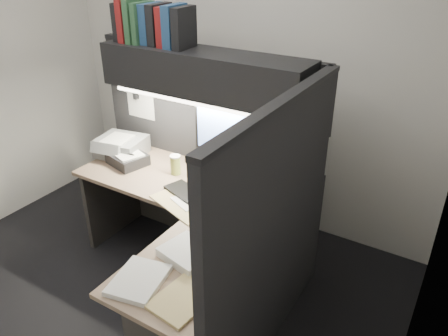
{
  "coord_description": "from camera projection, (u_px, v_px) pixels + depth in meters",
  "views": [
    {
      "loc": [
        1.79,
        -1.68,
        2.3
      ],
      "look_at": [
        0.45,
        0.51,
        0.96
      ],
      "focal_mm": 35.0,
      "sensor_mm": 36.0,
      "label": 1
    }
  ],
  "objects": [
    {
      "name": "floor",
      "position": [
        135.0,
        298.0,
        3.16
      ],
      "size": [
        3.5,
        3.5,
        0.0
      ],
      "primitive_type": "plane",
      "color": "black",
      "rests_on": "ground"
    },
    {
      "name": "wall_back",
      "position": [
        240.0,
        68.0,
        3.67
      ],
      "size": [
        3.5,
        0.04,
        2.7
      ],
      "primitive_type": "cube",
      "color": "silver",
      "rests_on": "floor"
    },
    {
      "name": "wall_right",
      "position": [
        437.0,
        212.0,
        1.73
      ],
      "size": [
        0.04,
        3.0,
        2.7
      ],
      "primitive_type": "cube",
      "color": "silver",
      "rests_on": "floor"
    },
    {
      "name": "partition_back",
      "position": [
        207.0,
        152.0,
        3.48
      ],
      "size": [
        1.9,
        0.06,
        1.6
      ],
      "primitive_type": "cube",
      "color": "black",
      "rests_on": "floor"
    },
    {
      "name": "partition_right",
      "position": [
        274.0,
        239.0,
        2.48
      ],
      "size": [
        0.06,
        1.5,
        1.6
      ],
      "primitive_type": "cube",
      "color": "black",
      "rests_on": "floor"
    },
    {
      "name": "desk",
      "position": [
        179.0,
        272.0,
        2.76
      ],
      "size": [
        1.7,
        1.53,
        0.73
      ],
      "color": "#997A61",
      "rests_on": "floor"
    },
    {
      "name": "overhead_shelf",
      "position": [
        202.0,
        73.0,
        2.98
      ],
      "size": [
        1.55,
        0.34,
        0.3
      ],
      "primitive_type": "cube",
      "color": "black",
      "rests_on": "partition_back"
    },
    {
      "name": "task_light_tube",
      "position": [
        191.0,
        102.0,
        2.95
      ],
      "size": [
        1.32,
        0.04,
        0.04
      ],
      "primitive_type": "cylinder",
      "rotation": [
        0.0,
        1.57,
        0.0
      ],
      "color": "white",
      "rests_on": "overhead_shelf"
    },
    {
      "name": "monitor",
      "position": [
        230.0,
        153.0,
        3.11
      ],
      "size": [
        0.54,
        0.27,
        0.58
      ],
      "rotation": [
        0.0,
        0.0,
        0.09
      ],
      "color": "black",
      "rests_on": "desk"
    },
    {
      "name": "keyboard",
      "position": [
        192.0,
        197.0,
        2.99
      ],
      "size": [
        0.5,
        0.3,
        0.02
      ],
      "primitive_type": "cube",
      "rotation": [
        0.0,
        0.0,
        -0.33
      ],
      "color": "black",
      "rests_on": "desk"
    },
    {
      "name": "mousepad",
      "position": [
        250.0,
        201.0,
        2.96
      ],
      "size": [
        0.22,
        0.21,
        0.0
      ],
      "primitive_type": "cube",
      "rotation": [
        0.0,
        0.0,
        -0.13
      ],
      "color": "#1A3F92",
      "rests_on": "desk"
    },
    {
      "name": "mouse",
      "position": [
        250.0,
        199.0,
        2.95
      ],
      "size": [
        0.07,
        0.11,
        0.04
      ],
      "primitive_type": "ellipsoid",
      "rotation": [
        0.0,
        0.0,
        0.09
      ],
      "color": "black",
      "rests_on": "mousepad"
    },
    {
      "name": "telephone",
      "position": [
        259.0,
        192.0,
        2.98
      ],
      "size": [
        0.24,
        0.25,
        0.09
      ],
      "primitive_type": "cube",
      "rotation": [
        0.0,
        0.0,
        0.05
      ],
      "color": "beige",
      "rests_on": "desk"
    },
    {
      "name": "coffee_cup",
      "position": [
        175.0,
        165.0,
        3.28
      ],
      "size": [
        0.08,
        0.08,
        0.14
      ],
      "primitive_type": "cylinder",
      "rotation": [
        0.0,
        0.0,
        0.07
      ],
      "color": "#CBCF52",
      "rests_on": "desk"
    },
    {
      "name": "printer",
      "position": [
        122.0,
        146.0,
        3.58
      ],
      "size": [
        0.42,
        0.37,
        0.15
      ],
      "primitive_type": "cube",
      "rotation": [
        0.0,
        0.0,
        0.18
      ],
      "color": "gray",
      "rests_on": "desk"
    },
    {
      "name": "notebook_stack",
      "position": [
        128.0,
        159.0,
        3.44
      ],
      "size": [
        0.34,
        0.3,
        0.09
      ],
      "primitive_type": "cube",
      "rotation": [
        0.0,
        0.0,
        -0.25
      ],
      "color": "black",
      "rests_on": "desk"
    },
    {
      "name": "open_folder",
      "position": [
        186.0,
        202.0,
        2.94
      ],
      "size": [
        0.54,
        0.43,
        0.01
      ],
      "primitive_type": "cube",
      "rotation": [
        0.0,
        0.0,
        -0.32
      ],
      "color": "tan",
      "rests_on": "desk"
    },
    {
      "name": "paper_stack_a",
      "position": [
        188.0,
        253.0,
        2.43
      ],
      "size": [
        0.32,
        0.29,
        0.05
      ],
      "primitive_type": "cube",
      "rotation": [
        0.0,
        0.0,
        -0.21
      ],
      "color": "white",
      "rests_on": "desk"
    },
    {
      "name": "paper_stack_b",
      "position": [
        139.0,
        280.0,
        2.25
      ],
      "size": [
        0.3,
        0.35,
        0.03
      ],
      "primitive_type": "cube",
      "rotation": [
        0.0,
        0.0,
        0.2
      ],
      "color": "white",
      "rests_on": "desk"
    },
    {
      "name": "manila_stack",
      "position": [
        182.0,
        300.0,
        2.14
      ],
      "size": [
        0.27,
        0.32,
        0.02
      ],
      "primitive_type": "cube",
      "rotation": [
        0.0,
        0.0,
        -0.12
      ],
      "color": "tan",
      "rests_on": "desk"
    },
    {
      "name": "binder_row",
      "position": [
        153.0,
        24.0,
        3.03
      ],
      "size": [
        0.6,
        0.25,
        0.3
      ],
      "color": "black",
      "rests_on": "overhead_shelf"
    },
    {
      "name": "pinned_papers",
      "position": [
        225.0,
        152.0,
        2.9
      ],
      "size": [
        1.76,
        1.31,
        0.51
      ],
      "color": "white",
      "rests_on": "partition_back"
    }
  ]
}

